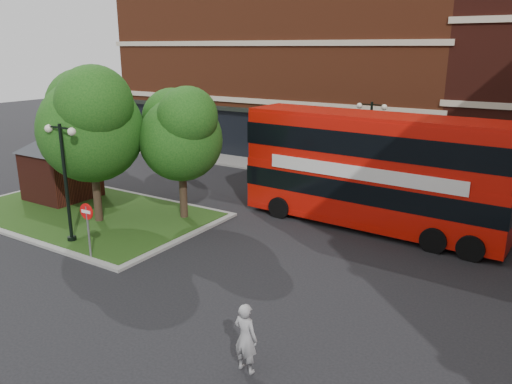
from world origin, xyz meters
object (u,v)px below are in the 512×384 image
Objects in this scene: car_silver at (323,173)px; car_white at (422,185)px; bus at (372,163)px; woman at (246,338)px.

car_white is at bearing -89.61° from car_silver.
bus is 7.89m from car_silver.
woman reaches higher than car_white.
woman is 17.52m from car_white.
bus is at bearing 177.24° from car_white.
bus is at bearing -138.64° from car_silver.
woman reaches higher than car_silver.
car_silver is 0.84× the size of car_white.
woman is 18.53m from car_silver.
car_silver is 5.83m from car_white.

